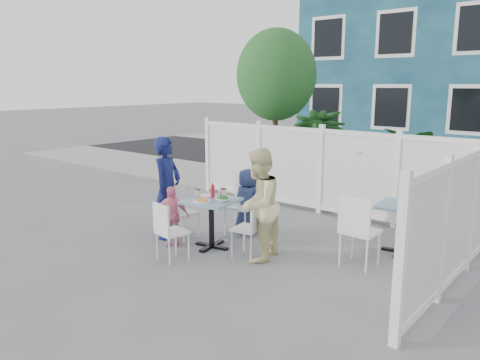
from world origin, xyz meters
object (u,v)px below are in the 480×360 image
Objects in this scene: chair_right at (252,224)px; chair_left at (181,207)px; man at (167,188)px; woman at (258,205)px; boy at (247,202)px; chair_near at (168,228)px; toddler at (171,216)px; spare_table at (403,216)px; chair_back at (243,200)px; main_table at (211,210)px; utility_cabinet at (253,155)px.

chair_left is at bearing 81.84° from chair_right.
chair_left is at bearing -67.23° from man.
boy is (-0.83, 0.79, -0.24)m from woman.
toddler is (-0.48, 0.50, -0.03)m from chair_near.
spare_table is 0.49× the size of woman.
man is at bearing 110.91° from toddler.
man is (-0.80, -0.91, 0.25)m from chair_back.
toddler is at bearing -151.40° from main_table.
chair_back is at bearing 37.72° from chair_right.
chair_back is at bearing -44.77° from utility_cabinet.
man is at bearing 47.89° from boy.
toddler is (-0.55, -0.30, -0.12)m from main_table.
man is 1.71m from woman.
woman is at bearing -41.83° from utility_cabinet.
chair_left is (1.87, -4.25, -0.17)m from utility_cabinet.
spare_table is 2.11m from woman.
man is 1.76× the size of toddler.
man is (1.71, -4.39, 0.15)m from utility_cabinet.
utility_cabinet is at bearing 3.97° from man.
chair_near is at bearing -134.47° from spare_table.
toddler is (-0.54, -1.16, -0.08)m from boy.
chair_left is 0.40m from toddler.
woman is (-1.45, -1.52, 0.22)m from spare_table.
boy reaches higher than chair_left.
chair_near is at bearing -54.36° from utility_cabinet.
man reaches higher than boy.
chair_right is (-1.55, -1.53, -0.07)m from spare_table.
boy is (-2.28, -0.73, -0.02)m from spare_table.
woman is at bearing 91.26° from chair_left.
boy is (-0.01, 0.86, -0.03)m from main_table.
utility_cabinet is at bearing 126.42° from chair_near.
spare_table is 0.92× the size of chair_near.
chair_near is at bearing 88.81° from boy.
chair_back reaches higher than main_table.
boy is at bearing 139.49° from chair_left.
spare_table is at bearing -79.57° from man.
spare_table is 2.18m from chair_right.
chair_back is at bearing 100.56° from chair_near.
chair_back is 1.14× the size of chair_near.
chair_near is 0.52× the size of man.
boy reaches higher than toddler.
woman is at bearing -93.71° from chair_right.
man reaches higher than chair_left.
main_table is 0.74× the size of boy.
chair_right reaches higher than spare_table.
boy is 1.18× the size of toddler.
main_table is at bearing -145.08° from spare_table.
utility_cabinet is 4.65m from chair_left.
boy is (-0.72, 0.80, 0.05)m from chair_right.
main_table is 0.64m from toddler.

